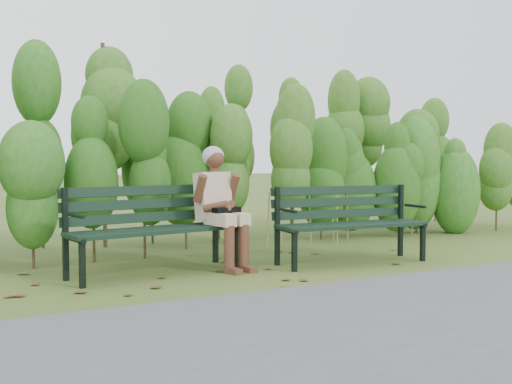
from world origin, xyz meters
name	(u,v)px	position (x,y,z in m)	size (l,w,h in m)	color
ground	(272,268)	(0.00, 0.00, 0.00)	(80.00, 80.00, 0.00)	#37551F
footpath	(431,318)	(0.00, -2.20, 0.01)	(60.00, 2.50, 0.01)	#474749
hedge_band	(200,147)	(0.00, 1.86, 1.26)	(11.04, 1.67, 2.42)	#47381E
leaf_litter	(200,281)	(-0.92, -0.30, 0.00)	(5.87, 2.14, 0.01)	brown
bench_left	(152,221)	(-1.15, 0.32, 0.50)	(1.75, 0.80, 0.84)	black
bench_right	(347,217)	(0.88, -0.07, 0.48)	(1.66, 0.66, 0.81)	black
seated_woman	(220,199)	(-0.46, 0.26, 0.69)	(0.51, 0.74, 1.23)	tan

